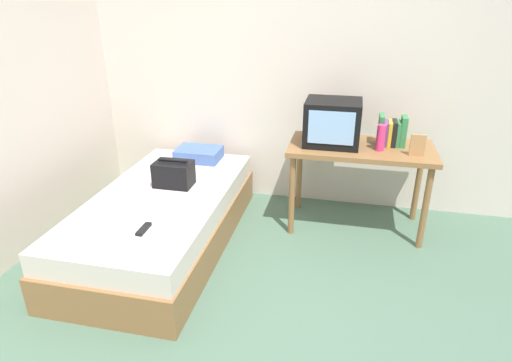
% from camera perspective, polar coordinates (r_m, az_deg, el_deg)
% --- Properties ---
extents(ground_plane, '(8.00, 8.00, 0.00)m').
position_cam_1_polar(ground_plane, '(2.73, 0.25, -20.01)').
color(ground_plane, '#4C6B56').
extents(wall_back, '(5.20, 0.10, 2.60)m').
position_cam_1_polar(wall_back, '(3.99, 6.66, 15.17)').
color(wall_back, beige).
rests_on(wall_back, ground).
extents(bed, '(1.00, 2.00, 0.44)m').
position_cam_1_polar(bed, '(3.53, -12.14, -4.98)').
color(bed, olive).
rests_on(bed, ground).
extents(desk, '(1.16, 0.60, 0.74)m').
position_cam_1_polar(desk, '(3.64, 13.59, 3.13)').
color(desk, olive).
rests_on(desk, ground).
extents(tv, '(0.44, 0.39, 0.36)m').
position_cam_1_polar(tv, '(3.56, 10.08, 7.62)').
color(tv, black).
rests_on(tv, desk).
extents(water_bottle, '(0.07, 0.07, 0.21)m').
position_cam_1_polar(water_bottle, '(3.52, 16.14, 5.51)').
color(water_bottle, '#E53372').
rests_on(water_bottle, desk).
extents(book_row, '(0.22, 0.17, 0.25)m').
position_cam_1_polar(book_row, '(3.67, 17.46, 6.19)').
color(book_row, '#337F47').
rests_on(book_row, desk).
extents(picture_frame, '(0.11, 0.02, 0.17)m').
position_cam_1_polar(picture_frame, '(3.49, 20.56, 4.44)').
color(picture_frame, '#B27F4C').
rests_on(picture_frame, desk).
extents(pillow, '(0.40, 0.29, 0.11)m').
position_cam_1_polar(pillow, '(4.06, -7.57, 3.55)').
color(pillow, '#4766AD').
rests_on(pillow, bed).
extents(handbag, '(0.30, 0.20, 0.22)m').
position_cam_1_polar(handbag, '(3.52, -10.82, 0.94)').
color(handbag, black).
rests_on(handbag, bed).
extents(magazine, '(0.21, 0.29, 0.01)m').
position_cam_1_polar(magazine, '(3.12, -16.81, -4.85)').
color(magazine, white).
rests_on(magazine, bed).
extents(remote_dark, '(0.04, 0.16, 0.02)m').
position_cam_1_polar(remote_dark, '(2.95, -14.61, -6.16)').
color(remote_dark, black).
rests_on(remote_dark, bed).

